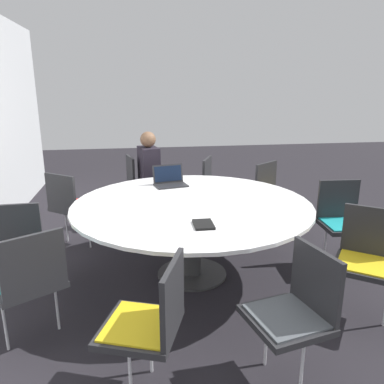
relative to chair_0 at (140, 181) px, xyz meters
The scene contains 15 objects.
ground_plane 1.88m from the chair_0, 165.85° to the right, with size 16.00×16.00×0.00m, color black.
conference_table 1.81m from the chair_0, 165.85° to the right, with size 2.20×2.20×0.74m.
chair_0 is the anchor object (origin of this frame).
chair_1 1.18m from the chair_0, 138.18° to the left, with size 0.60×0.61×0.88m.
chair_2 2.16m from the chair_0, 150.52° to the left, with size 0.44×0.46×0.88m.
chair_3 2.71m from the chair_0, 162.62° to the left, with size 0.59×0.59×0.88m.
chair_4 3.19m from the chair_0, behind, with size 0.56×0.55×0.88m.
chair_5 3.31m from the chair_0, 165.51° to the right, with size 0.52×0.50×0.88m.
chair_6 3.11m from the chair_0, 147.51° to the right, with size 0.60×0.61×0.88m.
chair_7 2.65m from the chair_0, 132.70° to the right, with size 0.45×0.47×0.88m.
chair_8 1.81m from the chair_0, 116.55° to the right, with size 0.60×0.60×0.88m.
chair_9 1.05m from the chair_0, 109.38° to the right, with size 0.57×0.56×0.88m.
person_0 0.32m from the chair_0, 148.89° to the right, with size 0.40×0.31×1.23m.
laptop 1.16m from the chair_0, 164.57° to the right, with size 0.31×0.38×0.21m.
spiral_notebook 2.41m from the chair_0, 169.57° to the right, with size 0.21×0.15×0.02m.
Camera 1 is at (-3.27, 0.52, 1.78)m, focal length 35.00 mm.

